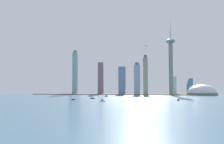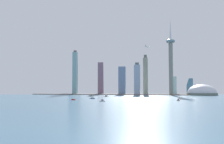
{
  "view_description": "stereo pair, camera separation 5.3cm",
  "coord_description": "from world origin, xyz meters",
  "px_view_note": "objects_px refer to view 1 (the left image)",
  "views": [
    {
      "loc": [
        144.06,
        -441.38,
        30.1
      ],
      "look_at": [
        -27.57,
        496.11,
        86.97
      ],
      "focal_mm": 40.0,
      "sensor_mm": 36.0,
      "label": 1
    },
    {
      "loc": [
        144.11,
        -441.37,
        30.1
      ],
      "look_at": [
        -27.57,
        496.11,
        86.97
      ],
      "focal_mm": 40.0,
      "sensor_mm": 36.0,
      "label": 2
    }
  ],
  "objects_px": {
    "boat_7": "(180,98)",
    "channel_buoy_1": "(93,96)",
    "stadium_dome": "(202,93)",
    "boat_5": "(91,96)",
    "channel_buoy_0": "(169,96)",
    "skyscraper_10": "(190,86)",
    "observation_tower": "(171,59)",
    "boat_2": "(92,98)",
    "boat_0": "(178,100)",
    "skyscraper_1": "(77,74)",
    "boat_1": "(102,101)",
    "skyscraper_9": "(174,85)",
    "boat_3": "(73,99)",
    "skyscraper_8": "(137,79)",
    "skyscraper_6": "(145,76)",
    "boat_4": "(107,95)",
    "skyscraper_3": "(122,81)",
    "skyscraper_4": "(72,77)",
    "skyscraper_0": "(124,80)",
    "airplane": "(147,47)",
    "boat_6": "(106,96)",
    "skyscraper_2": "(101,78)",
    "skyscraper_7": "(100,78)",
    "skyscraper_5": "(75,73)"
  },
  "relations": [
    {
      "from": "skyscraper_5",
      "to": "boat_5",
      "type": "xyz_separation_m",
      "value": [
        111.86,
        -169.22,
        -83.85
      ]
    },
    {
      "from": "skyscraper_6",
      "to": "boat_4",
      "type": "xyz_separation_m",
      "value": [
        -130.52,
        -128.8,
        -73.34
      ]
    },
    {
      "from": "skyscraper_6",
      "to": "boat_6",
      "type": "height_order",
      "value": "skyscraper_6"
    },
    {
      "from": "skyscraper_7",
      "to": "boat_2",
      "type": "xyz_separation_m",
      "value": [
        71.44,
        -400.64,
        -65.57
      ]
    },
    {
      "from": "skyscraper_1",
      "to": "boat_4",
      "type": "bearing_deg",
      "value": -40.35
    },
    {
      "from": "skyscraper_2",
      "to": "airplane",
      "type": "bearing_deg",
      "value": -13.63
    },
    {
      "from": "boat_2",
      "to": "channel_buoy_1",
      "type": "xyz_separation_m",
      "value": [
        -33.41,
        132.01,
        0.31
      ]
    },
    {
      "from": "boat_0",
      "to": "observation_tower",
      "type": "bearing_deg",
      "value": -152.86
    },
    {
      "from": "boat_5",
      "to": "boat_4",
      "type": "bearing_deg",
      "value": -92.5
    },
    {
      "from": "skyscraper_10",
      "to": "boat_7",
      "type": "height_order",
      "value": "skyscraper_10"
    },
    {
      "from": "skyscraper_6",
      "to": "channel_buoy_0",
      "type": "height_order",
      "value": "skyscraper_6"
    },
    {
      "from": "boat_1",
      "to": "observation_tower",
      "type": "bearing_deg",
      "value": -127.11
    },
    {
      "from": "observation_tower",
      "to": "boat_2",
      "type": "xyz_separation_m",
      "value": [
        -213.04,
        -321.32,
        -132.96
      ]
    },
    {
      "from": "stadium_dome",
      "to": "boat_5",
      "type": "height_order",
      "value": "stadium_dome"
    },
    {
      "from": "airplane",
      "to": "skyscraper_1",
      "type": "bearing_deg",
      "value": 96.13
    },
    {
      "from": "skyscraper_3",
      "to": "boat_2",
      "type": "xyz_separation_m",
      "value": [
        -26.51,
        -356.13,
        -53.77
      ]
    },
    {
      "from": "skyscraper_9",
      "to": "boat_3",
      "type": "height_order",
      "value": "skyscraper_9"
    },
    {
      "from": "skyscraper_10",
      "to": "boat_3",
      "type": "bearing_deg",
      "value": -122.24
    },
    {
      "from": "skyscraper_3",
      "to": "skyscraper_4",
      "type": "height_order",
      "value": "skyscraper_4"
    },
    {
      "from": "skyscraper_2",
      "to": "boat_6",
      "type": "xyz_separation_m",
      "value": [
        71.65,
        -242.85,
        -62.5
      ]
    },
    {
      "from": "boat_1",
      "to": "skyscraper_9",
      "type": "bearing_deg",
      "value": -126.25
    },
    {
      "from": "observation_tower",
      "to": "skyscraper_6",
      "type": "relative_size",
      "value": 1.81
    },
    {
      "from": "boat_1",
      "to": "stadium_dome",
      "type": "bearing_deg",
      "value": -138.35
    },
    {
      "from": "boat_7",
      "to": "channel_buoy_1",
      "type": "distance_m",
      "value": 274.85
    },
    {
      "from": "skyscraper_1",
      "to": "boat_7",
      "type": "xyz_separation_m",
      "value": [
        384.94,
        -354.29,
        -80.67
      ]
    },
    {
      "from": "skyscraper_0",
      "to": "skyscraper_2",
      "type": "xyz_separation_m",
      "value": [
        -85.48,
        -64.21,
        5.56
      ]
    },
    {
      "from": "boat_5",
      "to": "skyscraper_1",
      "type": "bearing_deg",
      "value": -41.72
    },
    {
      "from": "skyscraper_1",
      "to": "boat_1",
      "type": "bearing_deg",
      "value": -65.95
    },
    {
      "from": "observation_tower",
      "to": "skyscraper_9",
      "type": "height_order",
      "value": "observation_tower"
    },
    {
      "from": "skyscraper_6",
      "to": "skyscraper_4",
      "type": "bearing_deg",
      "value": 172.04
    },
    {
      "from": "skyscraper_9",
      "to": "boat_6",
      "type": "relative_size",
      "value": 4.32
    },
    {
      "from": "skyscraper_8",
      "to": "boat_6",
      "type": "bearing_deg",
      "value": -110.53
    },
    {
      "from": "observation_tower",
      "to": "channel_buoy_0",
      "type": "xyz_separation_m",
      "value": [
        -13.67,
        -147.05,
        -132.77
      ]
    },
    {
      "from": "boat_1",
      "to": "boat_4",
      "type": "distance_m",
      "value": 366.48
    },
    {
      "from": "skyscraper_9",
      "to": "skyscraper_4",
      "type": "bearing_deg",
      "value": 176.11
    },
    {
      "from": "skyscraper_10",
      "to": "boat_5",
      "type": "xyz_separation_m",
      "value": [
        -337.94,
        -269.92,
        -30.7
      ]
    },
    {
      "from": "skyscraper_3",
      "to": "airplane",
      "type": "xyz_separation_m",
      "value": [
        99.11,
        -43.16,
        124.37
      ]
    },
    {
      "from": "boat_1",
      "to": "boat_7",
      "type": "distance_m",
      "value": 215.02
    },
    {
      "from": "skyscraper_0",
      "to": "skyscraper_8",
      "type": "height_order",
      "value": "skyscraper_8"
    },
    {
      "from": "skyscraper_0",
      "to": "boat_5",
      "type": "xyz_separation_m",
      "value": [
        -72.37,
        -262.81,
        -56.95
      ]
    },
    {
      "from": "observation_tower",
      "to": "boat_6",
      "type": "relative_size",
      "value": 17.35
    },
    {
      "from": "channel_buoy_0",
      "to": "skyscraper_10",
      "type": "bearing_deg",
      "value": 70.22
    },
    {
      "from": "boat_4",
      "to": "airplane",
      "type": "distance_m",
      "value": 235.72
    },
    {
      "from": "skyscraper_9",
      "to": "skyscraper_10",
      "type": "height_order",
      "value": "skyscraper_9"
    },
    {
      "from": "stadium_dome",
      "to": "channel_buoy_1",
      "type": "bearing_deg",
      "value": -151.6
    },
    {
      "from": "skyscraper_2",
      "to": "skyscraper_9",
      "type": "bearing_deg",
      "value": 6.01
    },
    {
      "from": "skyscraper_9",
      "to": "boat_3",
      "type": "relative_size",
      "value": 6.44
    },
    {
      "from": "boat_1",
      "to": "boat_2",
      "type": "xyz_separation_m",
      "value": [
        -52.2,
        116.28,
        -0.53
      ]
    },
    {
      "from": "skyscraper_8",
      "to": "skyscraper_10",
      "type": "xyz_separation_m",
      "value": [
        202.63,
        109.12,
        -26.07
      ]
    },
    {
      "from": "skyscraper_1",
      "to": "boat_7",
      "type": "relative_size",
      "value": 17.88
    }
  ]
}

